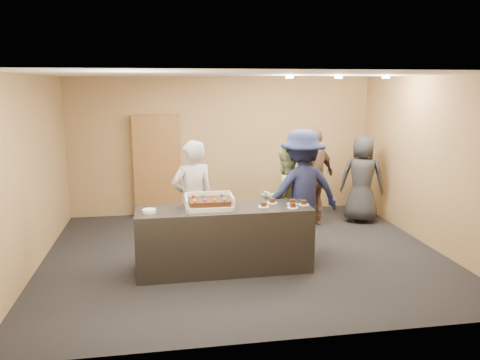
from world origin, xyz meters
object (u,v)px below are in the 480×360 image
at_px(person_brown_extra, 314,177).
at_px(storage_cabinet, 157,166).
at_px(plate_stack, 149,211).
at_px(person_sage_man, 285,197).
at_px(serving_counter, 224,239).
at_px(person_navy_man, 302,192).
at_px(sheet_cake, 209,202).
at_px(cake_box, 209,205).
at_px(person_server_grey, 193,200).
at_px(person_dark_suit, 362,179).

bearing_deg(person_brown_extra, storage_cabinet, -56.93).
bearing_deg(plate_stack, person_sage_man, 21.45).
bearing_deg(serving_counter, storage_cabinet, 106.63).
relative_size(storage_cabinet, person_navy_man, 1.04).
height_order(storage_cabinet, person_sage_man, storage_cabinet).
distance_m(storage_cabinet, sheet_cake, 3.06).
height_order(cake_box, person_brown_extra, person_brown_extra).
distance_m(plate_stack, person_navy_man, 2.36).
relative_size(serving_counter, person_navy_man, 1.26).
bearing_deg(storage_cabinet, person_sage_man, -48.48).
xyz_separation_m(cake_box, person_server_grey, (-0.19, 0.54, -0.06)).
relative_size(storage_cabinet, person_dark_suit, 1.20).
distance_m(cake_box, person_dark_suit, 3.60).
bearing_deg(person_server_grey, storage_cabinet, -95.31).
relative_size(person_navy_man, person_brown_extra, 1.05).
distance_m(sheet_cake, person_navy_man, 1.58).
bearing_deg(person_server_grey, plate_stack, 27.86).
height_order(plate_stack, person_server_grey, person_server_grey).
bearing_deg(person_brown_extra, person_dark_suit, 149.25).
relative_size(person_sage_man, person_brown_extra, 0.91).
bearing_deg(person_brown_extra, plate_stack, -1.68).
relative_size(cake_box, sheet_cake, 1.17).
height_order(person_server_grey, person_dark_suit, person_server_grey).
bearing_deg(storage_cabinet, person_dark_suit, -15.58).
height_order(sheet_cake, person_brown_extra, person_brown_extra).
distance_m(person_sage_man, person_brown_extra, 1.39).
relative_size(serving_counter, cake_box, 3.72).
bearing_deg(storage_cabinet, cake_box, -76.26).
distance_m(storage_cabinet, person_navy_man, 3.26).
bearing_deg(cake_box, person_brown_extra, 40.97).
distance_m(cake_box, sheet_cake, 0.06).
height_order(person_server_grey, person_navy_man, person_navy_man).
bearing_deg(person_dark_suit, person_server_grey, 46.45).
height_order(person_sage_man, person_brown_extra, person_brown_extra).
xyz_separation_m(storage_cabinet, plate_stack, (-0.09, -3.05, -0.07)).
height_order(person_brown_extra, person_dark_suit, person_brown_extra).
bearing_deg(serving_counter, person_server_grey, 124.15).
distance_m(person_server_grey, person_sage_man, 1.46).
relative_size(sheet_cake, plate_stack, 3.11).
distance_m(storage_cabinet, person_brown_extra, 3.04).
distance_m(serving_counter, plate_stack, 1.11).
relative_size(cake_box, person_server_grey, 0.36).
bearing_deg(person_dark_suit, sheet_cake, 55.84).
height_order(person_navy_man, person_brown_extra, person_navy_man).
xyz_separation_m(sheet_cake, person_sage_man, (1.26, 0.74, -0.17)).
bearing_deg(person_server_grey, serving_counter, 106.98).
relative_size(plate_stack, person_sage_man, 0.11).
height_order(cake_box, person_dark_suit, person_dark_suit).
bearing_deg(person_navy_man, cake_box, 13.13).
height_order(person_sage_man, person_navy_man, person_navy_man).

